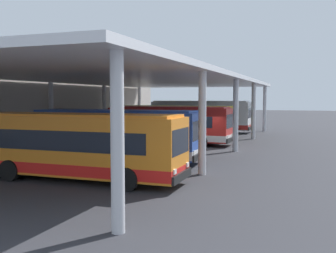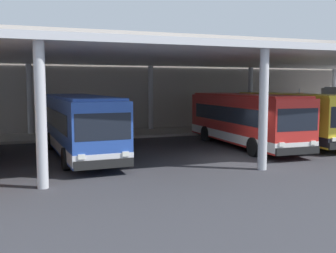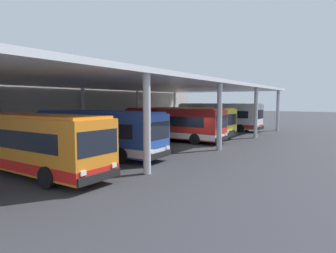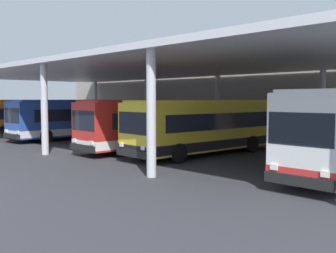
% 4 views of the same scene
% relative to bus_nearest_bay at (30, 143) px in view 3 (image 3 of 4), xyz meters
% --- Properties ---
extents(ground_plane, '(200.00, 200.00, 0.00)m').
position_rel_bus_nearest_bay_xyz_m(ground_plane, '(12.65, -2.74, -1.66)').
color(ground_plane, '#333338').
extents(platform_kerb, '(42.00, 4.50, 0.18)m').
position_rel_bus_nearest_bay_xyz_m(platform_kerb, '(12.65, 9.01, -1.57)').
color(platform_kerb, '#A39E93').
rests_on(platform_kerb, ground).
extents(station_building_facade, '(48.00, 1.60, 8.03)m').
position_rel_bus_nearest_bay_xyz_m(station_building_facade, '(12.65, 12.26, 2.36)').
color(station_building_facade, '#ADA399').
rests_on(station_building_facade, ground).
extents(canopy_shelter, '(40.00, 17.00, 5.55)m').
position_rel_bus_nearest_bay_xyz_m(canopy_shelter, '(12.65, 2.76, 3.63)').
color(canopy_shelter, silver).
rests_on(canopy_shelter, ground).
extents(bus_nearest_bay, '(2.80, 10.55, 3.17)m').
position_rel_bus_nearest_bay_xyz_m(bus_nearest_bay, '(0.00, 0.00, 0.00)').
color(bus_nearest_bay, orange).
rests_on(bus_nearest_bay, ground).
extents(bus_second_bay, '(3.02, 10.62, 3.17)m').
position_rel_bus_nearest_bay_xyz_m(bus_second_bay, '(5.60, 0.89, 0.00)').
color(bus_second_bay, '#284CA8').
rests_on(bus_second_bay, ground).
extents(bus_middle_bay, '(2.92, 10.59, 3.17)m').
position_rel_bus_nearest_bay_xyz_m(bus_middle_bay, '(15.37, 0.90, 0.00)').
color(bus_middle_bay, red).
rests_on(bus_middle_bay, ground).
extents(bus_far_bay, '(3.10, 10.65, 3.17)m').
position_rel_bus_nearest_bay_xyz_m(bus_far_bay, '(19.15, 1.41, 0.00)').
color(bus_far_bay, yellow).
rests_on(bus_far_bay, ground).
extents(bus_departing, '(2.76, 11.34, 3.57)m').
position_rel_bus_nearest_bay_xyz_m(bus_departing, '(27.81, 1.59, 0.19)').
color(bus_departing, white).
rests_on(bus_departing, ground).
extents(bench_waiting, '(1.80, 0.45, 0.92)m').
position_rel_bus_nearest_bay_xyz_m(bench_waiting, '(7.49, 9.08, -0.99)').
color(bench_waiting, brown).
rests_on(bench_waiting, platform_kerb).
extents(banner_sign, '(0.70, 0.12, 3.20)m').
position_rel_bus_nearest_bay_xyz_m(banner_sign, '(25.17, 8.20, 0.32)').
color(banner_sign, '#B2B2B7').
rests_on(banner_sign, platform_kerb).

